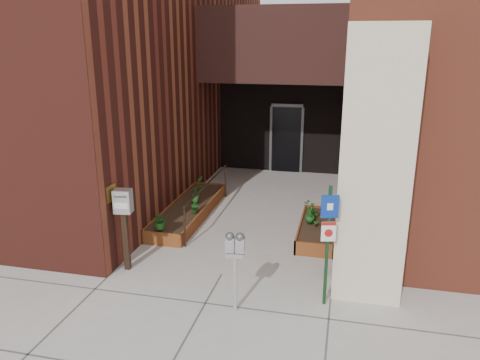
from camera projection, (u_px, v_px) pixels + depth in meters
The scene contains 15 objects.
ground at pixel (221, 275), 8.61m from camera, with size 80.00×80.00×0.00m, color #9E9991.
architecture at pixel (276, 9), 13.62m from camera, with size 20.00×14.60×10.00m.
planter_left at pixel (189, 211), 11.42m from camera, with size 0.90×3.60×0.30m.
planter_right at pixel (318, 230), 10.27m from camera, with size 0.80×2.20×0.30m.
handrail at pixel (208, 189), 11.09m from camera, with size 0.04×3.34×0.90m.
parking_meter at pixel (235, 251), 7.19m from camera, with size 0.31×0.15×1.34m.
sign_post at pixel (328, 234), 7.29m from camera, with size 0.27×0.10×2.03m.
payment_dropbox at pixel (124, 213), 8.50m from camera, with size 0.34×0.27×1.57m.
shrub_left_a at pixel (160, 221), 9.84m from camera, with size 0.35×0.35×0.39m, color #1D601B.
shrub_left_b at pixel (195, 204), 10.83m from camera, with size 0.21×0.21×0.38m, color #195016.
shrub_left_c at pixel (196, 194), 11.61m from camera, with size 0.20×0.20×0.35m, color #245E1B.
shrub_left_d at pixel (200, 183), 12.37m from camera, with size 0.20×0.20×0.39m, color #235919.
shrub_right_a at pixel (310, 215), 10.21m from camera, with size 0.20×0.20×0.36m, color #18541A.
shrub_right_b at pixel (316, 219), 10.03m from camera, with size 0.16×0.16×0.31m, color #265819.
shrub_right_c at pixel (312, 210), 10.50m from camera, with size 0.33×0.33×0.36m, color #2A5B1A.
Camera 1 is at (2.09, -7.45, 4.17)m, focal length 35.00 mm.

